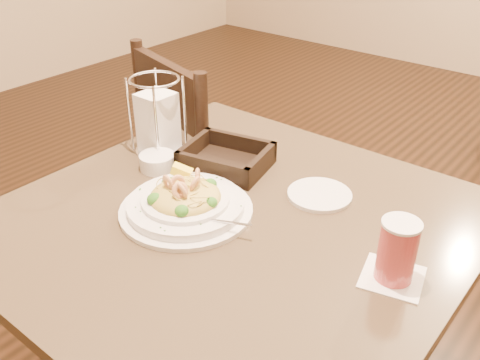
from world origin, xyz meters
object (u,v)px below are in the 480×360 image
Objects in this scene: drink_glass at (397,251)px; bread_basket at (226,160)px; main_table at (234,303)px; pasta_bowl at (186,202)px; napkin_caddy at (158,121)px; butter_ramekin at (157,162)px; dining_chair_near at (210,178)px; side_plate at (320,195)px.

drink_glass is 0.56× the size of bread_basket.
bread_basket is (-0.15, 0.16, 0.26)m from main_table.
pasta_bowl reaches higher than main_table.
butter_ramekin is (0.06, -0.07, -0.07)m from napkin_caddy.
dining_chair_near reaches higher than pasta_bowl.
dining_chair_near is 4.76× the size of napkin_caddy.
dining_chair_near is at bearing 127.58° from pasta_bowl.
main_table is 10.69× the size of butter_ramekin.
pasta_bowl is at bearing -26.93° from butter_ramekin.
dining_chair_near reaches higher than butter_ramekin.
dining_chair_near is 0.47m from bread_basket.
bread_basket is at bearing 106.88° from pasta_bowl.
napkin_caddy is at bearing 133.01° from butter_ramekin.
dining_chair_near is 0.63m from pasta_bowl.
main_table is 0.48m from napkin_caddy.
pasta_bowl is 1.37× the size of bread_basket.
side_plate is at bearing 8.78° from napkin_caddy.
side_plate is 1.67× the size of butter_ramekin.
dining_chair_near reaches higher than bread_basket.
butter_ramekin is (-0.27, 0.05, 0.25)m from main_table.
side_plate is (-0.24, 0.15, -0.05)m from drink_glass.
side_plate reaches higher than main_table.
pasta_bowl is (0.35, -0.45, 0.27)m from dining_chair_near.
side_plate is (0.43, 0.07, -0.08)m from napkin_caddy.
pasta_bowl is at bearing 143.08° from dining_chair_near.
dining_chair_near is 7.38× the size of drink_glass.
napkin_caddy is 1.39× the size of side_plate.
drink_glass is at bearing -14.47° from bread_basket.
dining_chair_near is 4.16× the size of bread_basket.
napkin_caddy is at bearing 124.57° from dining_chair_near.
side_plate is at bearing 62.61° from main_table.
main_table is 0.97× the size of dining_chair_near.
napkin_caddy is 0.11m from butter_ramekin.
pasta_bowl is 3.64× the size of butter_ramekin.
main_table is 0.60m from dining_chair_near.
butter_ramekin is at bearing -138.38° from bread_basket.
dining_chair_near is at bearing 137.23° from main_table.
pasta_bowl is 0.29m from side_plate.
drink_glass reaches higher than pasta_bowl.
butter_ramekin is at bearing -46.99° from napkin_caddy.
pasta_bowl is (-0.09, -0.05, 0.26)m from main_table.
bread_basket reaches higher than side_plate.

